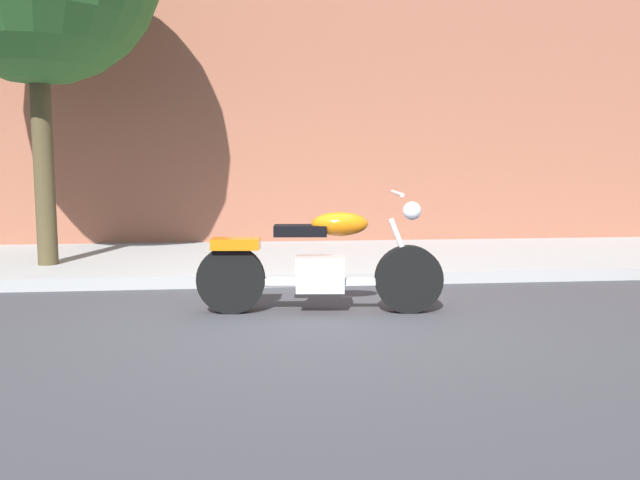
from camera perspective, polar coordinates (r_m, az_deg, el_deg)
ground_plane at (r=5.73m, az=-1.83°, el=-7.23°), size 60.00×60.00×0.00m
sidewalk at (r=8.93m, az=-3.36°, el=-1.76°), size 18.99×3.18×0.14m
motorcycle at (r=6.04m, az=-0.03°, el=-2.13°), size 2.27×0.70×1.12m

